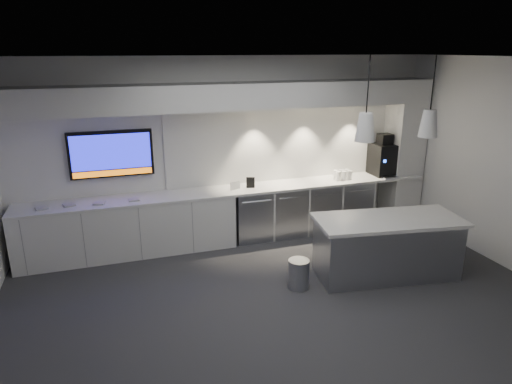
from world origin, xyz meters
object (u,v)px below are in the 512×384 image
object	(u,v)px
wall_tv	(111,154)
coffee_machine	(383,158)
island	(386,247)
bin	(299,274)

from	to	relation	value
wall_tv	coffee_machine	xyz separation A→B (m)	(4.69, -0.25, -0.35)
coffee_machine	island	bearing A→B (deg)	-119.94
island	coffee_machine	distance (m)	2.34
wall_tv	bin	xyz separation A→B (m)	(2.24, -2.11, -1.36)
island	coffee_machine	xyz separation A→B (m)	(1.12, 1.90, 0.77)
wall_tv	bin	size ratio (longest dim) A/B	3.11
bin	wall_tv	bearing A→B (deg)	136.80
wall_tv	island	size ratio (longest dim) A/B	0.59
bin	coffee_machine	distance (m)	3.23
wall_tv	coffee_machine	bearing A→B (deg)	-3.01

